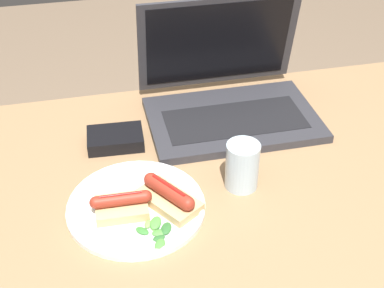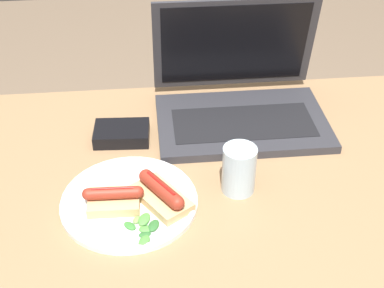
% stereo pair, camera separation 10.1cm
% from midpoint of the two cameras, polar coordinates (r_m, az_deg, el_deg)
% --- Properties ---
extents(desk, '(1.13, 0.73, 0.77)m').
position_cam_midpoint_polar(desk, '(1.09, -0.40, -7.76)').
color(desk, '#93704C').
rests_on(desk, ground_plane).
extents(laptop, '(0.37, 0.28, 0.24)m').
position_cam_midpoint_polar(laptop, '(1.19, 1.47, 5.00)').
color(laptop, '#2D2D33').
rests_on(laptop, desk).
extents(plate, '(0.25, 0.25, 0.02)m').
position_cam_midpoint_polar(plate, '(0.97, -9.00, -6.66)').
color(plate, white).
rests_on(plate, desk).
extents(sausage_toast_left, '(0.11, 0.07, 0.04)m').
position_cam_midpoint_polar(sausage_toast_left, '(0.95, -10.62, -6.51)').
color(sausage_toast_left, tan).
rests_on(sausage_toast_left, plate).
extents(sausage_toast_middle, '(0.12, 0.13, 0.05)m').
position_cam_midpoint_polar(sausage_toast_middle, '(0.95, -5.55, -5.70)').
color(sausage_toast_middle, tan).
rests_on(sausage_toast_middle, plate).
extents(salad_pile, '(0.07, 0.09, 0.01)m').
position_cam_midpoint_polar(salad_pile, '(0.91, -6.99, -9.26)').
color(salad_pile, '#4C8E3D').
rests_on(salad_pile, plate).
extents(drinking_glass, '(0.06, 0.06, 0.09)m').
position_cam_midpoint_polar(drinking_glass, '(0.98, 2.45, -2.44)').
color(drinking_glass, silver).
rests_on(drinking_glass, desk).
extents(external_drive, '(0.12, 0.09, 0.03)m').
position_cam_midpoint_polar(external_drive, '(1.12, -10.74, 0.46)').
color(external_drive, black).
rests_on(external_drive, desk).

